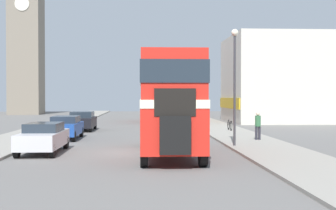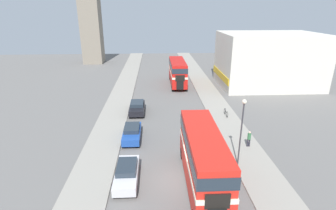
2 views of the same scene
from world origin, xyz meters
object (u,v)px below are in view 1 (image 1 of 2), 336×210
Objects in this scene: double_decker_bus at (168,97)px; car_parked_far at (82,121)px; bus_distant at (158,98)px; car_parked_mid at (65,127)px; pedestrian_walking at (258,124)px; church_tower at (26,12)px; street_lamp at (235,69)px; car_parked_near at (44,137)px; bicycle_on_pavement at (230,125)px.

double_decker_bus is 2.26× the size of car_parked_far.
double_decker_bus is 15.96m from car_parked_far.
bus_distant is 20.84m from car_parked_mid.
church_tower is (-23.47, 42.43, 13.86)m from pedestrian_walking.
car_parked_far is 0.72× the size of street_lamp.
car_parked_near is at bearing -88.77° from car_parked_mid.
pedestrian_walking is at bearing -77.34° from bus_distant.
double_decker_bus reaches higher than bicycle_on_pavement.
street_lamp is at bearing -29.59° from car_parked_mid.
bus_distant reaches higher than car_parked_mid.
car_parked_mid is 2.42× the size of bicycle_on_pavement.
street_lamp reaches higher than car_parked_near.
church_tower is at bearing 123.82° from bicycle_on_pavement.
bicycle_on_pavement is (-0.18, 7.67, -0.53)m from pedestrian_walking.
church_tower is at bearing 110.67° from double_decker_bus.
car_parked_near is at bearing -131.58° from bicycle_on_pavement.
bicycle_on_pavement is 0.30× the size of street_lamp.
bus_distant is at bearing 72.33° from car_parked_mid.
church_tower is at bearing 104.71° from car_parked_near.
double_decker_bus is at bearing -68.76° from car_parked_far.
car_parked_mid is at bearing 168.57° from pedestrian_walking.
church_tower is at bearing 115.35° from street_lamp.
street_lamp is at bearing 10.08° from car_parked_near.
street_lamp reaches higher than pedestrian_walking.
church_tower is at bearing 118.95° from pedestrian_walking.
bus_distant is at bearing -47.73° from church_tower.
car_parked_far is (0.09, 7.10, 0.02)m from car_parked_mid.
car_parked_far is (-0.06, 14.03, 0.03)m from car_parked_near.
double_decker_bus is 2.14× the size of car_parked_near.
pedestrian_walking is 7.69m from bicycle_on_pavement.
double_decker_bus is 6.02× the size of pedestrian_walking.
car_parked_far is (-6.21, -12.69, -1.73)m from bus_distant.
bus_distant reaches higher than car_parked_near.
bus_distant reaches higher than car_parked_far.
street_lamp is (-1.76, -10.69, 3.47)m from bicycle_on_pavement.
car_parked_far is 37.99m from church_tower.
pedestrian_walking is 50.43m from church_tower.
car_parked_near is (-5.69, 0.75, -1.83)m from double_decker_bus.
car_parked_mid is at bearing 127.24° from double_decker_bus.
pedestrian_walking reaches higher than car_parked_mid.
car_parked_near is 2.53× the size of bicycle_on_pavement.
car_parked_mid is 2.69× the size of pedestrian_walking.
car_parked_mid is 1.01× the size of car_parked_far.
church_tower reaches higher than bus_distant.
car_parked_mid is 44.29m from church_tower.
car_parked_near is 50.69m from church_tower.
car_parked_near is 2.81× the size of pedestrian_walking.
pedestrian_walking is (11.17, -9.38, 0.26)m from car_parked_far.
church_tower reaches higher than car_parked_far.
street_lamp is (-1.94, -3.02, 2.94)m from pedestrian_walking.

